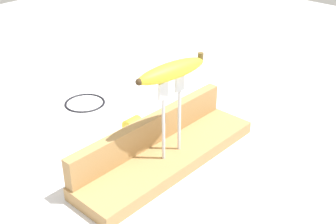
# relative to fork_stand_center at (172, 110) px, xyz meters

# --- Properties ---
(ground_plane) EXTENTS (3.00, 3.00, 0.00)m
(ground_plane) POSITION_rel_fork_stand_center_xyz_m (0.00, 0.01, -0.14)
(ground_plane) COLOR silver
(wooden_board) EXTENTS (0.47, 0.13, 0.03)m
(wooden_board) POSITION_rel_fork_stand_center_xyz_m (0.00, 0.01, -0.12)
(wooden_board) COLOR #A87F4C
(wooden_board) RESTS_ON ground
(board_backstop) EXTENTS (0.46, 0.03, 0.07)m
(board_backstop) POSITION_rel_fork_stand_center_xyz_m (0.00, 0.06, -0.07)
(board_backstop) COLOR #A87F4C
(board_backstop) RESTS_ON wooden_board
(fork_stand_center) EXTENTS (0.08, 0.01, 0.18)m
(fork_stand_center) POSITION_rel_fork_stand_center_xyz_m (0.00, 0.00, 0.00)
(fork_stand_center) COLOR silver
(fork_stand_center) RESTS_ON wooden_board
(banana_raised_center) EXTENTS (0.17, 0.06, 0.04)m
(banana_raised_center) POSITION_rel_fork_stand_center_xyz_m (-0.00, 0.00, 0.09)
(banana_raised_center) COLOR yellow
(banana_raised_center) RESTS_ON fork_stand_center
(banana_chunk_near) EXTENTS (0.04, 0.04, 0.04)m
(banana_chunk_near) POSITION_rel_fork_stand_center_xyz_m (0.04, 0.16, -0.12)
(banana_chunk_near) COLOR yellow
(banana_chunk_near) RESTS_ON ground
(wire_coil) EXTENTS (0.11, 0.11, 0.01)m
(wire_coil) POSITION_rel_fork_stand_center_xyz_m (0.05, 0.37, -0.13)
(wire_coil) COLOR black
(wire_coil) RESTS_ON ground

